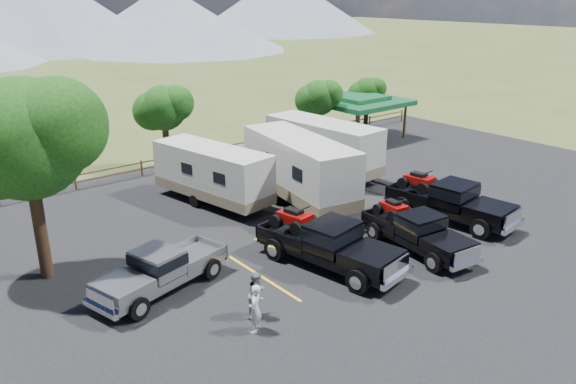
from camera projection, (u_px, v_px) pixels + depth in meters
ground at (433, 266)px, 22.91m from camera, size 320.00×320.00×0.00m
asphalt_lot at (378, 242)px, 25.10m from camera, size 44.00×34.00×0.04m
stall_lines at (362, 234)px, 25.82m from camera, size 12.12×5.50×0.01m
tree_big_nw at (24, 139)px, 20.16m from camera, size 5.54×5.18×7.84m
tree_ne_a at (319, 98)px, 39.48m from camera, size 3.11×2.92×4.76m
tree_ne_b at (367, 92)px, 43.89m from camera, size 2.77×2.59×4.27m
tree_north at (163, 108)px, 34.29m from camera, size 3.46×3.24×5.25m
rail_fence at (225, 150)px, 37.40m from camera, size 36.12×0.12×1.00m
pavilion at (358, 101)px, 42.09m from camera, size 6.20×6.20×3.22m
rig_left at (327, 242)px, 22.56m from camera, size 3.13×6.73×2.16m
rig_center at (416, 230)px, 24.06m from camera, size 2.53×5.82×1.88m
rig_right at (449, 200)px, 27.15m from camera, size 2.83×6.63×2.15m
trailer_left at (212, 174)px, 29.15m from camera, size 3.44×8.69×3.00m
trailer_center at (299, 169)px, 29.20m from camera, size 3.93×10.02×3.46m
trailer_right at (323, 147)px, 33.66m from camera, size 3.05×9.44×3.27m
pickup_silver at (161, 269)px, 20.76m from camera, size 5.84×3.12×1.67m
person_a at (255, 309)px, 18.22m from camera, size 0.74×0.71×1.70m
person_b at (257, 295)px, 19.07m from camera, size 1.01×0.92×1.69m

